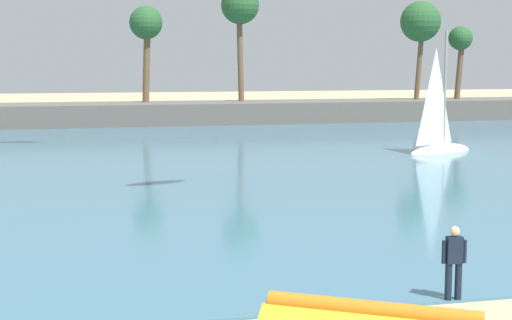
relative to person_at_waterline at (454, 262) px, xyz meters
The scene contains 4 objects.
sea 45.82m from the person_at_waterline, 97.72° to the left, with size 220.00×90.99×0.06m, color teal.
palm_headland 51.37m from the person_at_waterline, 96.50° to the left, with size 83.59×6.00×11.59m.
person_at_waterline is the anchor object (origin of this frame).
sailboat_near_shore 28.82m from the person_at_waterline, 63.71° to the left, with size 5.21×3.59×7.33m.
Camera 1 is at (-2.01, -8.19, 5.13)m, focal length 56.12 mm.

